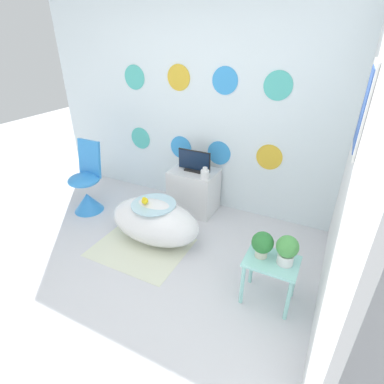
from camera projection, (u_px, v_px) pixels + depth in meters
name	position (u px, v px, depth m)	size (l,w,h in m)	color
ground_plane	(95.00, 304.00, 2.49)	(12.00, 12.00, 0.00)	silver
wall_back_dotted	(200.00, 101.00, 3.45)	(4.27, 0.05, 2.60)	white
wall_right	(360.00, 150.00, 1.99)	(0.06, 2.98, 2.60)	white
rug	(141.00, 247.00, 3.14)	(0.94, 0.78, 0.01)	silver
bathtub	(155.00, 221.00, 3.17)	(1.01, 0.56, 0.46)	white
rubber_duck	(145.00, 201.00, 3.02)	(0.07, 0.08, 0.08)	yellow
chair	(87.00, 190.00, 3.69)	(0.38, 0.38, 0.88)	#338CE0
tv_cabinet	(194.00, 190.00, 3.71)	(0.55, 0.42, 0.54)	silver
tv	(194.00, 162.00, 3.53)	(0.41, 0.12, 0.25)	black
vase	(205.00, 174.00, 3.35)	(0.10, 0.10, 0.14)	white
side_table	(271.00, 268.00, 2.38)	(0.41, 0.31, 0.42)	#99E0D8
potted_plant_left	(262.00, 244.00, 2.33)	(0.17, 0.17, 0.22)	beige
potted_plant_right	(287.00, 249.00, 2.25)	(0.17, 0.17, 0.25)	white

